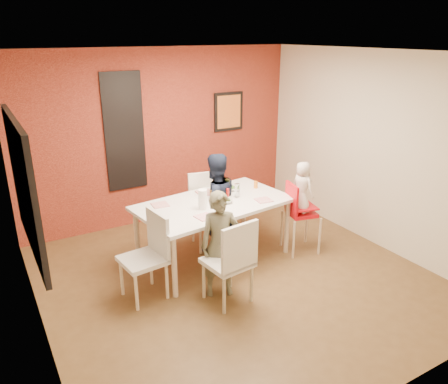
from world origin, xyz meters
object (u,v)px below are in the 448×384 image
child_far (215,204)px  child_near (220,245)px  chair_far (208,206)px  paper_towel_roll (203,199)px  high_chair (299,211)px  dining_table (214,207)px  toddler (302,187)px  chair_near (233,258)px  chair_left (149,251)px  wine_bottle (228,188)px

child_far → child_near: bearing=62.9°
chair_far → paper_towel_roll: 0.80m
high_chair → paper_towel_roll: (-1.34, 0.25, 0.35)m
dining_table → toddler: bearing=-18.9°
chair_near → child_near: size_ratio=0.81×
dining_table → high_chair: bearing=-18.8°
chair_left → paper_towel_roll: 0.94m
child_near → paper_towel_roll: bearing=100.3°
wine_bottle → paper_towel_roll: bearing=-156.7°
chair_near → chair_far: (0.48, 1.48, 0.01)m
high_chair → child_near: (-1.45, -0.38, 0.03)m
chair_far → wine_bottle: 0.54m
chair_left → high_chair: chair_left is taller
wine_bottle → toddler: bearing=-27.7°
wine_bottle → chair_near: bearing=-118.1°
wine_bottle → dining_table: bearing=-163.2°
dining_table → chair_left: 1.13m
child_near → child_far: 1.09m
child_near → paper_towel_roll: size_ratio=4.99×
chair_near → toddler: 1.64m
child_near → paper_towel_roll: 0.72m
chair_near → toddler: (1.47, 0.62, 0.37)m
high_chair → child_near: size_ratio=0.79×
chair_far → paper_towel_roll: bearing=-111.6°
toddler → dining_table: bearing=63.5°
child_near → wine_bottle: child_near is taller
child_near → toddler: (1.48, 0.37, 0.31)m
high_chair → dining_table: bearing=84.1°
high_chair → toddler: (0.03, -0.01, 0.34)m
dining_table → paper_towel_roll: size_ratio=8.27×
high_chair → paper_towel_roll: 1.41m
dining_table → chair_near: chair_near is taller
dining_table → child_far: child_far is taller
high_chair → paper_towel_roll: size_ratio=3.96×
chair_left → wine_bottle: 1.43m
high_chair → toddler: toddler is taller
chair_near → wine_bottle: wine_bottle is taller
child_near → toddler: toddler is taller
dining_table → wine_bottle: (0.25, 0.08, 0.20)m
chair_near → child_far: bearing=-117.6°
chair_near → high_chair: chair_near is taller
toddler → wine_bottle: size_ratio=2.83×
chair_far → wine_bottle: (0.10, -0.39, 0.37)m
chair_left → high_chair: 2.16m
high_chair → child_near: bearing=117.8°
dining_table → high_chair: high_chair is taller
dining_table → child_far: 0.26m
wine_bottle → child_near: bearing=-125.2°
high_chair → chair_near: bearing=126.7°
chair_left → child_far: child_far is taller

